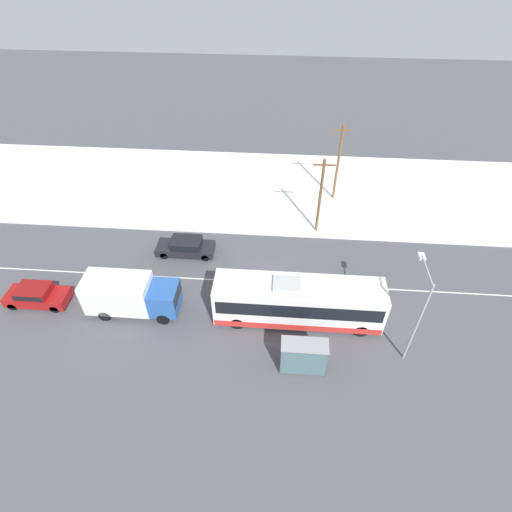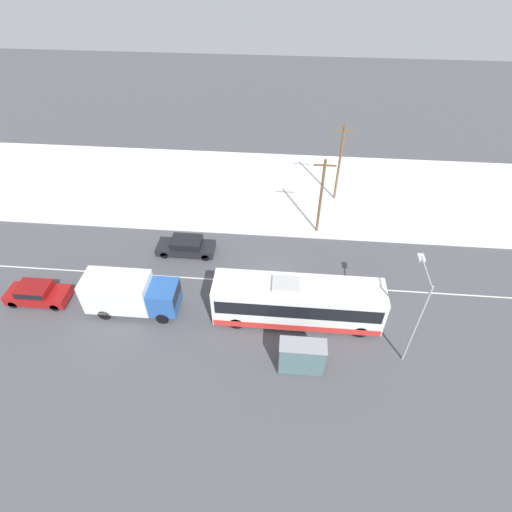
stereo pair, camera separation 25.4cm
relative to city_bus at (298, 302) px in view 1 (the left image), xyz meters
The scene contains 12 objects.
ground_plane 4.18m from the city_bus, 119.41° to the left, with size 120.00×120.00×0.00m, color #4C4C51.
snow_lot 16.68m from the city_bus, 96.48° to the left, with size 80.00×14.87×0.12m.
lane_marking_center 4.17m from the city_bus, 119.41° to the left, with size 60.00×0.12×0.00m.
city_bus is the anchor object (origin of this frame).
box_truck 11.60m from the city_bus, behind, with size 6.42×2.30×2.98m.
sedan_car 11.06m from the city_bus, 145.60° to the left, with size 4.70×1.80×1.45m.
parked_car_near_truck 18.71m from the city_bus, behind, with size 4.41×1.80×1.51m.
pedestrian_at_stop 3.15m from the city_bus, 86.43° to the right, with size 0.61×0.27×1.70m.
bus_shelter 4.23m from the city_bus, 85.27° to the right, with size 2.83×1.20×2.40m.
streetlamp 7.63m from the city_bus, 17.01° to the right, with size 0.36×2.89×6.70m.
utility_pole_roadside 10.39m from the city_bus, 80.37° to the left, with size 1.80×0.24×7.05m.
utility_pole_snowlot 15.97m from the city_bus, 77.02° to the left, with size 1.80×0.24×7.54m.
Camera 1 is at (0.41, -21.48, 21.98)m, focal length 28.00 mm.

